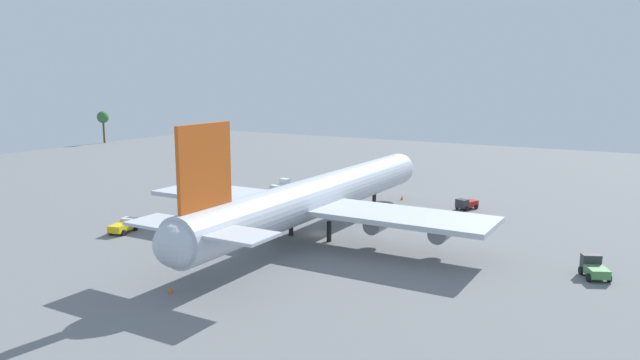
# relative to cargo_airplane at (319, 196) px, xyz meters

# --- Properties ---
(ground_plane) EXTENTS (266.44, 266.44, 0.00)m
(ground_plane) POSITION_rel_cargo_airplane_xyz_m (0.40, 0.00, -5.90)
(ground_plane) COLOR slate
(cargo_airplane) EXTENTS (66.61, 53.92, 18.54)m
(cargo_airplane) POSITION_rel_cargo_airplane_xyz_m (0.00, 0.00, 0.00)
(cargo_airplane) COLOR silver
(cargo_airplane) RESTS_ON ground_plane
(fuel_truck) EXTENTS (4.64, 3.61, 1.97)m
(fuel_truck) POSITION_rel_cargo_airplane_xyz_m (28.39, -14.44, -4.88)
(fuel_truck) COLOR #333338
(fuel_truck) RESTS_ON ground_plane
(catering_truck) EXTENTS (4.49, 3.37, 2.43)m
(catering_truck) POSITION_rel_cargo_airplane_xyz_m (26.56, 24.58, -4.78)
(catering_truck) COLOR white
(catering_truck) RESTS_ON ground_plane
(baggage_tug) EXTENTS (5.32, 3.47, 1.94)m
(baggage_tug) POSITION_rel_cargo_airplane_xyz_m (-13.99, 26.67, -4.88)
(baggage_tug) COLOR silver
(baggage_tug) RESTS_ON ground_plane
(cargo_loader) EXTENTS (4.61, 3.90, 2.50)m
(cargo_loader) POSITION_rel_cargo_airplane_xyz_m (-0.49, -38.28, -4.73)
(cargo_loader) COLOR #333338
(cargo_loader) RESTS_ON ground_plane
(pushback_tractor) EXTENTS (4.99, 3.29, 1.94)m
(pushback_tractor) POSITION_rel_cargo_airplane_xyz_m (35.83, 15.47, -4.88)
(pushback_tractor) COLOR silver
(pushback_tractor) RESTS_ON ground_plane
(safety_cone_nose) EXTENTS (0.58, 0.58, 0.83)m
(safety_cone_nose) POSITION_rel_cargo_airplane_xyz_m (30.37, -1.17, -5.48)
(safety_cone_nose) COLOR orange
(safety_cone_nose) RESTS_ON ground_plane
(safety_cone_tail) EXTENTS (0.52, 0.52, 0.74)m
(safety_cone_tail) POSITION_rel_cargo_airplane_xyz_m (-29.58, 1.77, -5.53)
(safety_cone_tail) COLOR orange
(safety_cone_tail) RESTS_ON ground_plane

